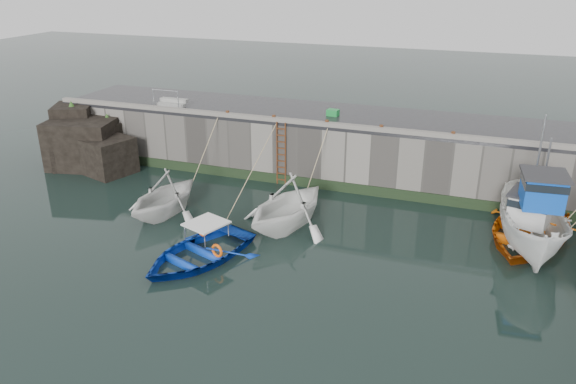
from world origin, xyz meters
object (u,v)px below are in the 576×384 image
(bollard_c, at_px, (327,123))
(bollard_d, at_px, (381,128))
(boat_near_blacktrim, at_px, (287,226))
(bollard_a, at_px, (228,114))
(boat_near_white, at_px, (166,213))
(boat_near_blue, at_px, (198,259))
(boat_far_white, at_px, (533,225))
(bollard_e, at_px, (453,135))
(boat_far_orange, at_px, (529,229))
(ladder, at_px, (281,154))
(fish_crate, at_px, (333,113))
(bollard_b, at_px, (274,118))

(bollard_c, distance_m, bollard_d, 2.60)
(boat_near_blacktrim, xyz_separation_m, bollard_a, (-4.92, 4.75, 3.30))
(boat_near_white, relative_size, boat_near_blacktrim, 0.89)
(boat_near_blue, bearing_deg, bollard_a, 127.68)
(boat_far_white, xyz_separation_m, bollard_e, (-3.50, 3.42, 2.29))
(bollard_e, bearing_deg, boat_far_orange, -36.38)
(boat_near_blue, height_order, boat_far_orange, boat_far_orange)
(boat_near_blue, height_order, bollard_d, bollard_d)
(ladder, relative_size, boat_near_white, 0.74)
(fish_crate, relative_size, bollard_a, 2.04)
(boat_near_blacktrim, bearing_deg, bollard_a, 151.11)
(boat_near_blacktrim, bearing_deg, boat_near_white, -158.54)
(ladder, relative_size, bollard_d, 11.43)
(fish_crate, bearing_deg, ladder, -124.83)
(boat_near_white, distance_m, bollard_a, 6.33)
(boat_near_blue, relative_size, bollard_d, 17.45)
(fish_crate, bearing_deg, bollard_e, -11.22)
(boat_far_orange, relative_size, bollard_d, 25.24)
(boat_near_white, height_order, boat_far_white, boat_far_white)
(fish_crate, distance_m, bollard_a, 5.32)
(boat_near_blue, height_order, boat_far_white, boat_far_white)
(boat_far_orange, bearing_deg, bollard_a, -174.76)
(bollard_d, xyz_separation_m, bollard_e, (3.20, 0.00, 0.00))
(boat_near_white, relative_size, boat_far_orange, 0.62)
(boat_far_white, distance_m, bollard_b, 12.69)
(boat_near_blue, xyz_separation_m, bollard_d, (5.08, 8.57, 3.30))
(boat_near_blue, height_order, fish_crate, fish_crate)
(bollard_a, distance_m, bollard_b, 2.50)
(bollard_d, bearing_deg, bollard_a, 180.00)
(boat_near_white, bearing_deg, boat_near_blacktrim, 12.65)
(bollard_a, bearing_deg, boat_near_white, -96.79)
(bollard_e, bearing_deg, bollard_b, 180.00)
(bollard_c, relative_size, bollard_d, 1.00)
(boat_far_white, bearing_deg, bollard_e, 130.55)
(boat_near_white, bearing_deg, boat_far_white, 13.63)
(ladder, bearing_deg, boat_near_blue, -91.97)
(boat_near_blacktrim, xyz_separation_m, boat_far_orange, (9.57, 2.18, 0.41))
(boat_far_white, distance_m, bollard_a, 15.08)
(bollard_c, bearing_deg, bollard_b, 180.00)
(boat_far_orange, height_order, bollard_a, boat_far_orange)
(boat_near_white, xyz_separation_m, boat_far_orange, (15.13, 2.80, 0.41))
(bollard_d, bearing_deg, ladder, -176.00)
(boat_far_orange, height_order, fish_crate, boat_far_orange)
(boat_far_white, bearing_deg, bollard_c, 154.66)
(boat_near_blue, relative_size, fish_crate, 8.57)
(boat_near_blue, distance_m, bollard_c, 9.51)
(boat_near_white, height_order, bollard_d, bollard_d)
(fish_crate, bearing_deg, bollard_c, -76.65)
(boat_near_blue, distance_m, fish_crate, 11.22)
(bollard_b, relative_size, bollard_d, 1.00)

